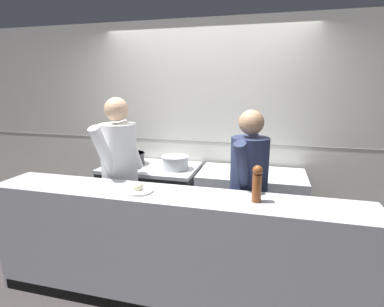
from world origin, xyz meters
TOP-DOWN VIEW (x-y plane):
  - ground_plane at (0.00, 0.00)m, footprint 14.00×14.00m
  - wall_back_tiled at (0.00, 1.28)m, footprint 8.00×0.06m
  - oven_range at (-0.58, 0.88)m, footprint 1.12×0.71m
  - prep_counter at (0.61, 0.88)m, footprint 1.15×0.65m
  - pass_counter at (0.03, -0.20)m, footprint 3.12×0.45m
  - stock_pot at (-0.85, 0.91)m, footprint 0.35×0.35m
  - sauce_pot at (-0.26, 0.84)m, footprint 0.32×0.32m
  - mixing_bowl_steel at (0.61, 0.91)m, footprint 0.24×0.24m
  - plated_dish_main at (-0.23, -0.22)m, footprint 0.24×0.24m
  - pepper_mill at (0.70, -0.19)m, footprint 0.08×0.08m
  - chef_head_cook at (-0.65, 0.26)m, footprint 0.40×0.76m
  - chef_sous at (0.62, 0.25)m, footprint 0.39×0.72m

SIDE VIEW (x-z plane):
  - ground_plane at x=0.00m, z-range 0.00..0.00m
  - prep_counter at x=0.61m, z-range 0.00..0.90m
  - oven_range at x=-0.58m, z-range 0.00..0.90m
  - pass_counter at x=0.03m, z-range 0.00..0.99m
  - chef_sous at x=0.62m, z-range 0.09..1.73m
  - mixing_bowl_steel at x=0.61m, z-range 0.90..1.00m
  - chef_head_cook at x=-0.65m, z-range 0.10..1.83m
  - stock_pot at x=-0.85m, z-range 0.90..1.04m
  - sauce_pot at x=-0.26m, z-range 0.90..1.05m
  - plated_dish_main at x=-0.23m, z-range 0.97..1.06m
  - pepper_mill at x=0.70m, z-range 1.00..1.28m
  - wall_back_tiled at x=0.00m, z-range 0.00..2.60m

